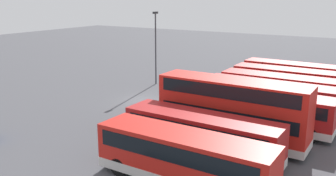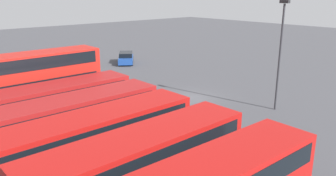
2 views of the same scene
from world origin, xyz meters
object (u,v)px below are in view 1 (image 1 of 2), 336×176
(bus_single_deck_fifth, at_px, (256,107))
(bus_single_deck_far_end, at_px, (184,157))
(bus_single_deck_fourth, at_px, (271,98))
(bus_double_decker_sixth, at_px, (232,109))
(bus_single_deck_second, at_px, (289,82))
(bus_single_deck_near_end, at_px, (297,75))
(bus_single_deck_third, at_px, (281,89))
(lamp_post_tall, at_px, (156,43))
(bus_single_deck_seventh, at_px, (202,135))

(bus_single_deck_fifth, bearing_deg, bus_single_deck_far_end, -1.48)
(bus_single_deck_fifth, bearing_deg, bus_single_deck_fourth, 178.18)
(bus_double_decker_sixth, bearing_deg, bus_single_deck_second, 178.89)
(bus_single_deck_near_end, distance_m, bus_single_deck_fifth, 14.12)
(bus_single_deck_third, xyz_separation_m, bus_single_deck_far_end, (17.88, -0.35, -0.00))
(bus_single_deck_third, xyz_separation_m, lamp_post_tall, (-1.34, -15.00, 3.27))
(bus_single_deck_near_end, xyz_separation_m, bus_single_deck_far_end, (25.18, -0.05, -0.00))
(bus_single_deck_fifth, xyz_separation_m, bus_single_deck_far_end, (11.06, -0.29, -0.00))
(bus_single_deck_near_end, xyz_separation_m, bus_single_deck_fourth, (10.63, 0.34, 0.00))
(bus_single_deck_second, bearing_deg, bus_single_deck_third, 3.29)
(bus_single_deck_fifth, relative_size, bus_single_deck_far_end, 1.15)
(bus_double_decker_sixth, distance_m, lamp_post_tall, 19.06)
(bus_single_deck_near_end, xyz_separation_m, bus_single_deck_seventh, (21.77, -0.68, -0.00))
(bus_single_deck_second, relative_size, bus_double_decker_sixth, 1.05)
(bus_double_decker_sixth, bearing_deg, bus_single_deck_fourth, 175.87)
(bus_single_deck_near_end, distance_m, bus_single_deck_fourth, 10.64)
(bus_single_deck_third, relative_size, bus_single_deck_seventh, 1.09)
(bus_double_decker_sixth, height_order, bus_single_deck_seventh, bus_double_decker_sixth)
(bus_single_deck_third, bearing_deg, bus_single_deck_far_end, -1.11)
(bus_double_decker_sixth, xyz_separation_m, bus_single_deck_seventh, (3.70, -0.49, -0.83))
(bus_single_deck_fifth, distance_m, bus_single_deck_far_end, 11.07)
(bus_single_deck_fourth, relative_size, bus_double_decker_sixth, 1.08)
(bus_single_deck_second, height_order, bus_single_deck_far_end, same)
(bus_single_deck_fifth, relative_size, lamp_post_tall, 1.40)
(bus_single_deck_second, xyz_separation_m, bus_single_deck_third, (3.63, 0.21, 0.00))
(bus_single_deck_seventh, xyz_separation_m, lamp_post_tall, (-15.80, -14.03, 3.27))
(bus_single_deck_fourth, distance_m, lamp_post_tall, 16.09)
(bus_single_deck_second, distance_m, bus_single_deck_fifth, 10.45)
(lamp_post_tall, bearing_deg, bus_single_deck_second, 98.81)
(bus_single_deck_third, xyz_separation_m, bus_single_deck_fifth, (6.82, -0.06, 0.00))
(bus_single_deck_third, bearing_deg, bus_double_decker_sixth, -2.60)
(bus_single_deck_third, distance_m, bus_single_deck_fifth, 6.82)
(bus_single_deck_second, relative_size, lamp_post_tall, 1.33)
(bus_single_deck_far_end, bearing_deg, bus_single_deck_seventh, -169.58)
(bus_single_deck_fifth, distance_m, bus_single_deck_seventh, 7.70)
(bus_single_deck_second, bearing_deg, bus_single_deck_seventh, -2.42)
(bus_single_deck_near_end, relative_size, bus_double_decker_sixth, 1.08)
(bus_single_deck_second, distance_m, lamp_post_tall, 15.32)
(bus_single_deck_seventh, bearing_deg, bus_single_deck_far_end, 10.42)
(bus_single_deck_near_end, height_order, bus_single_deck_third, same)
(bus_single_deck_fourth, xyz_separation_m, bus_single_deck_fifth, (3.49, -0.11, 0.00))
(bus_single_deck_seventh, bearing_deg, lamp_post_tall, -138.40)
(bus_single_deck_third, height_order, bus_single_deck_far_end, same)
(bus_single_deck_near_end, height_order, bus_single_deck_fifth, same)
(bus_single_deck_seventh, bearing_deg, bus_single_deck_fourth, 174.75)
(bus_single_deck_seventh, distance_m, lamp_post_tall, 21.38)
(bus_single_deck_second, height_order, bus_single_deck_seventh, same)
(bus_single_deck_third, height_order, bus_single_deck_seventh, same)
(bus_single_deck_far_end, bearing_deg, bus_single_deck_second, 179.63)
(bus_single_deck_second, xyz_separation_m, bus_single_deck_seventh, (18.10, -0.77, -0.00))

